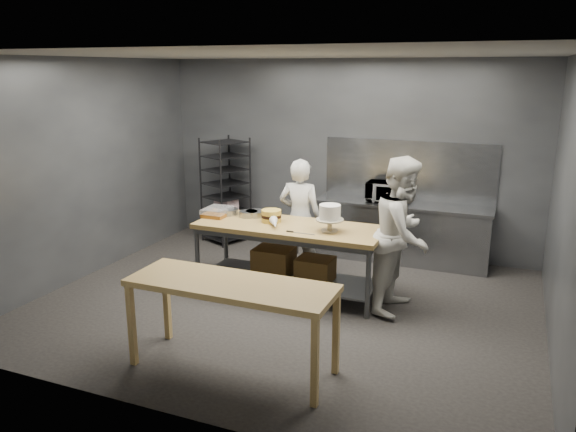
# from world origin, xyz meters

# --- Properties ---
(ground) EXTENTS (6.00, 6.00, 0.00)m
(ground) POSITION_xyz_m (0.00, 0.00, 0.00)
(ground) COLOR black
(ground) RESTS_ON ground
(back_wall) EXTENTS (6.00, 0.04, 3.00)m
(back_wall) POSITION_xyz_m (0.00, 2.50, 1.50)
(back_wall) COLOR #4C4F54
(back_wall) RESTS_ON ground
(work_table) EXTENTS (2.40, 0.90, 0.92)m
(work_table) POSITION_xyz_m (-0.09, 0.38, 0.57)
(work_table) COLOR olive
(work_table) RESTS_ON ground
(near_counter) EXTENTS (2.00, 0.70, 0.90)m
(near_counter) POSITION_xyz_m (0.12, -1.62, 0.81)
(near_counter) COLOR #A28043
(near_counter) RESTS_ON ground
(back_counter) EXTENTS (2.60, 0.60, 0.90)m
(back_counter) POSITION_xyz_m (1.00, 2.18, 0.45)
(back_counter) COLOR slate
(back_counter) RESTS_ON ground
(splashback_panel) EXTENTS (2.60, 0.02, 0.90)m
(splashback_panel) POSITION_xyz_m (1.00, 2.48, 1.35)
(splashback_panel) COLOR slate
(splashback_panel) RESTS_ON back_counter
(speed_rack) EXTENTS (0.81, 0.84, 1.75)m
(speed_rack) POSITION_xyz_m (-1.95, 2.10, 0.86)
(speed_rack) COLOR black
(speed_rack) RESTS_ON ground
(chef_behind) EXTENTS (0.63, 0.43, 1.66)m
(chef_behind) POSITION_xyz_m (-0.21, 1.04, 0.83)
(chef_behind) COLOR silver
(chef_behind) RESTS_ON ground
(chef_right) EXTENTS (0.82, 1.00, 1.88)m
(chef_right) POSITION_xyz_m (1.34, 0.41, 0.94)
(chef_right) COLOR silver
(chef_right) RESTS_ON ground
(microwave) EXTENTS (0.54, 0.37, 0.30)m
(microwave) POSITION_xyz_m (0.73, 2.18, 1.05)
(microwave) COLOR black
(microwave) RESTS_ON back_counter
(frosted_cake_stand) EXTENTS (0.34, 0.34, 0.34)m
(frosted_cake_stand) POSITION_xyz_m (0.47, 0.28, 1.14)
(frosted_cake_stand) COLOR #BAAF95
(frosted_cake_stand) RESTS_ON work_table
(layer_cake) EXTENTS (0.26, 0.26, 0.16)m
(layer_cake) POSITION_xyz_m (-0.37, 0.42, 1.00)
(layer_cake) COLOR gold
(layer_cake) RESTS_ON work_table
(cake_pans) EXTENTS (0.68, 0.33, 0.07)m
(cake_pans) POSITION_xyz_m (-0.85, 0.57, 0.96)
(cake_pans) COLOR gray
(cake_pans) RESTS_ON work_table
(piping_bag) EXTENTS (0.29, 0.39, 0.12)m
(piping_bag) POSITION_xyz_m (-0.22, 0.19, 0.98)
(piping_bag) COLOR silver
(piping_bag) RESTS_ON work_table
(offset_spatula) EXTENTS (0.36, 0.02, 0.02)m
(offset_spatula) POSITION_xyz_m (0.12, 0.07, 0.93)
(offset_spatula) COLOR slate
(offset_spatula) RESTS_ON work_table
(pastry_clamshells) EXTENTS (0.31, 0.40, 0.11)m
(pastry_clamshells) POSITION_xyz_m (-1.17, 0.42, 0.98)
(pastry_clamshells) COLOR #A26220
(pastry_clamshells) RESTS_ON work_table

